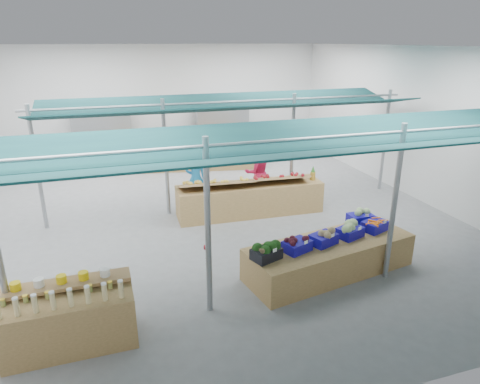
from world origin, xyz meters
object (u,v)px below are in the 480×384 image
Objects in this scene: fruit_counter at (250,199)px; vendor_left at (196,178)px; veg_counter at (330,257)px; bottle_shelf at (70,317)px; vendor_right at (257,172)px.

vendor_left is at bearing 139.66° from fruit_counter.
vendor_left is at bearing 100.80° from veg_counter.
veg_counter is (4.72, 0.70, -0.12)m from bottle_shelf.
veg_counter is 0.89× the size of fruit_counter.
fruit_counter is at bearing 88.37° from veg_counter.
vendor_right is (1.80, 0.00, 0.00)m from vendor_left.
vendor_right is at bearing 45.96° from bottle_shelf.
vendor_left is (-1.70, 4.44, 0.43)m from veg_counter.
veg_counter is 2.23× the size of vendor_right.
bottle_shelf is at bearing -134.11° from fruit_counter.
fruit_counter is at bearing 42.87° from bottle_shelf.
bottle_shelf is at bearing 48.98° from vendor_right.
bottle_shelf is at bearing 61.70° from vendor_left.
fruit_counter is 1.67m from vendor_left.
vendor_right reaches higher than bottle_shelf.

